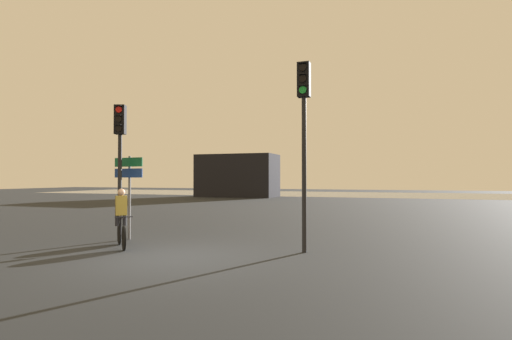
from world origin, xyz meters
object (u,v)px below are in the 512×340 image
(cyclist, at_px, (121,217))
(direction_sign_post, at_px, (129,182))
(distant_building, at_px, (237,176))
(traffic_light_near_left, at_px, (120,146))
(traffic_light_near_right, at_px, (304,121))

(cyclist, bearing_deg, direction_sign_post, -105.60)
(direction_sign_post, bearing_deg, distant_building, -68.97)
(distant_building, height_order, direction_sign_post, distant_building)
(traffic_light_near_left, bearing_deg, traffic_light_near_right, 160.30)
(distant_building, relative_size, traffic_light_near_left, 1.93)
(traffic_light_near_right, bearing_deg, traffic_light_near_left, 0.56)
(direction_sign_post, height_order, cyclist, direction_sign_post)
(traffic_light_near_left, bearing_deg, direction_sign_post, -129.26)
(direction_sign_post, bearing_deg, traffic_light_near_left, 76.01)
(traffic_light_near_left, relative_size, traffic_light_near_right, 0.85)
(distant_building, relative_size, direction_sign_post, 3.09)
(traffic_light_near_left, relative_size, direction_sign_post, 1.60)
(traffic_light_near_left, bearing_deg, distant_building, -94.60)
(distant_building, bearing_deg, cyclist, -74.20)
(traffic_light_near_right, xyz_separation_m, direction_sign_post, (-5.64, 0.33, -1.59))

